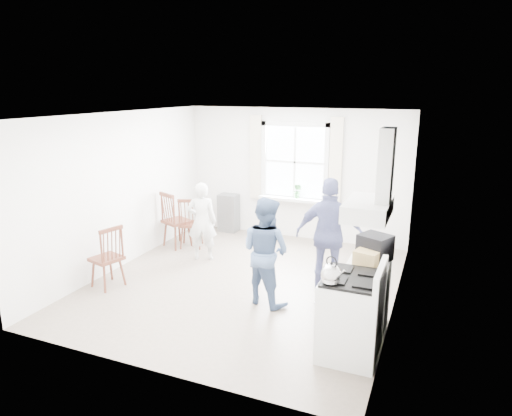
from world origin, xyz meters
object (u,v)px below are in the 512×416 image
Objects in this scene: person_right at (330,235)px; windsor_chair_a at (190,218)px; low_cabinet at (367,294)px; windsor_chair_c at (110,251)px; gas_stove at (351,315)px; stereo_stack at (375,247)px; person_mid at (266,251)px; person_left at (202,221)px; windsor_chair_b at (171,214)px.

windsor_chair_a is at bearing -23.17° from person_right.
low_cabinet is 3.79m from windsor_chair_c.
stereo_stack is (0.11, 0.76, 0.58)m from gas_stove.
person_mid is at bearing 148.03° from gas_stove.
person_left reaches higher than windsor_chair_c.
stereo_stack is 3.87m from windsor_chair_c.
gas_stove is 1.79m from person_right.
low_cabinet is at bearing 135.67° from person_left.
stereo_stack reaches higher than windsor_chair_b.
windsor_chair_a is at bearing 155.52° from stereo_stack.
person_mid is (1.64, -1.15, 0.07)m from person_left.
person_mid is at bearing 123.66° from person_left.
person_left is 0.91× the size of person_mid.
person_left is at bearing 146.39° from gas_stove.
person_mid is (2.48, -1.47, 0.11)m from windsor_chair_b.
low_cabinet is at bearing -22.52° from windsor_chair_b.
windsor_chair_a is 2.65m from person_mid.
person_left reaches higher than windsor_chair_a.
low_cabinet is 1.96× the size of stereo_stack.
person_left is 2.40m from person_right.
windsor_chair_b reaches higher than windsor_chair_a.
low_cabinet is 0.58× the size of person_mid.
windsor_chair_a is at bearing -60.97° from person_left.
windsor_chair_b is (-3.97, 1.57, -0.40)m from stereo_stack.
low_cabinet is at bearing 84.32° from gas_stove.
stereo_stack is 0.33× the size of person_left.
stereo_stack reaches higher than windsor_chair_a.
windsor_chair_b is 0.63× the size of person_right.
low_cabinet is 1.25m from person_right.
low_cabinet is at bearing -126.00° from stereo_stack.
gas_stove is 0.80× the size of person_left.
windsor_chair_a is at bearing 145.49° from gas_stove.
person_mid reaches higher than windsor_chair_b.
stereo_stack is at bearing 5.37° from windsor_chair_c.
person_left is at bearing -21.01° from windsor_chair_b.
gas_stove is 3.63m from person_left.
windsor_chair_c is (0.15, -1.93, -0.06)m from windsor_chair_b.
windsor_chair_b reaches higher than windsor_chair_c.
windsor_chair_c is at bearing -175.50° from low_cabinet.
gas_stove is 3.73m from windsor_chair_c.
stereo_stack is at bearing 54.00° from low_cabinet.
gas_stove is at bearing -34.51° from windsor_chair_a.
windsor_chair_b is at bearing -12.09° from person_mid.
gas_stove is at bearing 124.98° from person_left.
windsor_chair_b is 0.77× the size of person_left.
windsor_chair_b is at bearing 158.48° from stereo_stack.
stereo_stack is at bearing -21.52° from windsor_chair_b.
stereo_stack is 4.01m from windsor_chair_a.
person_right is (-0.72, 0.93, 0.41)m from low_cabinet.
stereo_stack is 0.27× the size of person_right.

